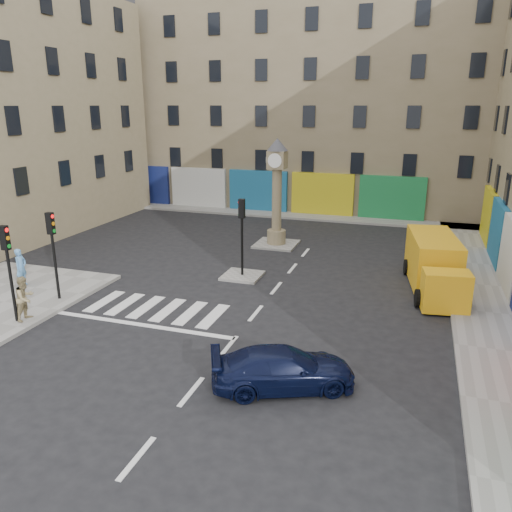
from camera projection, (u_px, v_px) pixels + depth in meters
The scene contains 15 objects.
ground at pixel (218, 360), 16.32m from camera, with size 120.00×120.00×0.00m, color black.
sidewalk_right at pixel (477, 286), 22.79m from camera, with size 2.60×30.00×0.15m, color gray.
sidewalk_far at pixel (281, 214), 37.67m from camera, with size 32.00×2.40×0.15m, color gray.
island_near at pixel (242, 276), 24.17m from camera, with size 1.80×1.80×0.12m, color gray.
island_far at pixel (276, 244), 29.63m from camera, with size 2.40×2.40×0.12m, color gray.
building_far at pixel (301, 98), 40.49m from camera, with size 32.00×10.00×17.00m, color #7C6D52.
building_left at pixel (4, 113), 30.71m from camera, with size 8.00×20.00×15.00m, color #857657.
traffic_light_left_near at pixel (8, 258), 18.21m from camera, with size 0.28×0.22×3.70m.
traffic_light_left_far at pixel (53, 242), 20.39m from camera, with size 0.28×0.22×3.70m.
traffic_light_island at pixel (242, 225), 23.43m from camera, with size 0.28×0.22×3.70m.
clock_pillar at pixel (277, 186), 28.61m from camera, with size 1.20×1.20×6.10m.
navy_sedan at pixel (283, 369), 14.57m from camera, with size 1.71×4.20×1.22m, color black.
yellow_van at pixel (434, 264), 22.38m from camera, with size 2.82×6.47×2.28m.
pedestrian_blue at pixel (21, 267), 22.38m from camera, with size 0.63×0.41×1.72m, color #5C99D3.
pedestrian_tan at pixel (25, 298), 18.80m from camera, with size 0.84×0.65×1.72m, color #9B8A5F.
Camera 1 is at (5.75, -13.50, 8.00)m, focal length 35.00 mm.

